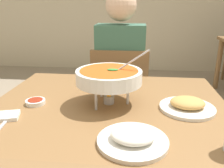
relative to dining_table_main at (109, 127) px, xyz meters
name	(u,v)px	position (x,y,z in m)	size (l,w,h in m)	color
dining_table_main	(109,127)	(0.00, 0.00, 0.00)	(1.10, 0.93, 0.77)	brown
chair_diner_main	(120,96)	(0.00, 0.75, -0.14)	(0.44, 0.44, 0.90)	brown
diner_main	(121,67)	(0.00, 0.78, 0.10)	(0.40, 0.45, 1.31)	#2D2D38
curry_bowl	(108,77)	(0.00, 0.02, 0.25)	(0.33, 0.30, 0.26)	silver
rice_plate	(133,138)	(0.12, -0.30, 0.14)	(0.24, 0.24, 0.06)	white
appetizer_plate	(187,105)	(0.35, -0.01, 0.14)	(0.24, 0.24, 0.06)	white
sauce_dish	(35,102)	(-0.34, -0.03, 0.13)	(0.09, 0.09, 0.02)	white
napkin_folded	(3,116)	(-0.41, -0.18, 0.13)	(0.12, 0.08, 0.02)	white
spoon_utensil	(4,124)	(-0.38, -0.23, 0.12)	(0.01, 0.17, 0.01)	silver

